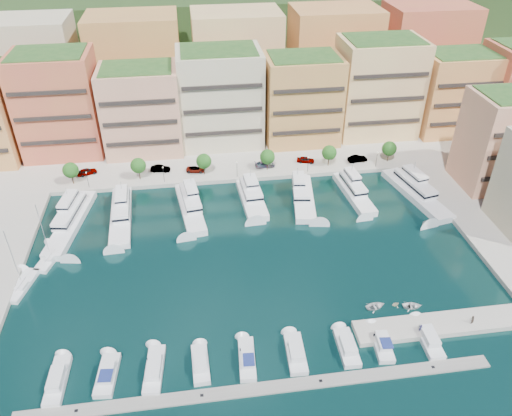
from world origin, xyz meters
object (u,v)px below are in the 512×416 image
object	(u,v)px
yacht_2	(190,205)
car_3	(265,164)
tree_3	(267,157)
cruiser_1	(107,375)
lamppost_2	(237,167)
tender_1	(396,304)
tree_1	(138,166)
tree_5	(389,149)
lamppost_3	(308,162)
sailboat_2	(51,258)
tender_0	(376,306)
yacht_1	(121,213)
car_0	(87,172)
tree_4	(329,153)
cruiser_3	(201,364)
cruiser_0	(57,381)
cruiser_8	(428,338)
yacht_5	(353,190)
cruiser_6	(347,348)
car_4	(306,160)
tree_0	(71,170)
yacht_6	(415,191)
lamppost_0	(87,177)
lamppost_1	(163,172)
tree_2	(204,161)
yacht_4	(303,195)
cruiser_2	(154,370)
sailboat_1	(22,286)
lamppost_4	(377,157)
person_1	(472,320)
yacht_3	(251,196)
cruiser_5	(296,354)
cruiser_7	(382,344)
person_0	(421,328)
tender_2	(412,306)
cruiser_4	(247,359)
car_1	(160,169)

from	to	relation	value
yacht_2	car_3	size ratio (longest dim) A/B	3.97
tree_3	cruiser_1	xyz separation A→B (m)	(-34.17, -58.10, -4.17)
lamppost_2	tender_1	distance (m)	52.90
tree_1	tree_5	bearing A→B (deg)	0.00
lamppost_2	lamppost_3	distance (m)	18.00
sailboat_2	tender_0	size ratio (longest dim) A/B	3.71
yacht_1	car_0	world-z (taller)	yacht_1
tree_4	cruiser_3	size ratio (longest dim) A/B	0.76
cruiser_0	cruiser_8	size ratio (longest dim) A/B	1.03
yacht_5	cruiser_6	distance (m)	47.59
car_4	cruiser_3	bearing A→B (deg)	169.02
tree_0	yacht_5	bearing A→B (deg)	-10.96
cruiser_3	sailboat_2	distance (m)	41.69
yacht_6	cruiser_0	bearing A→B (deg)	-150.10
lamppost_0	lamppost_1	distance (m)	18.00
tree_0	cruiser_6	xyz separation A→B (m)	(51.74, -58.08, -4.20)
yacht_5	cruiser_0	xyz separation A→B (m)	(-60.26, -45.18, -0.66)
tree_2	cruiser_0	distance (m)	63.60
yacht_4	cruiser_2	xyz separation A→B (m)	(-33.37, -44.80, -0.54)
tree_0	sailboat_1	xyz separation A→B (m)	(-3.98, -35.40, -4.43)
lamppost_1	lamppost_4	xyz separation A→B (m)	(54.00, 0.00, 0.00)
yacht_2	sailboat_2	size ratio (longest dim) A/B	1.56
tree_3	tender_1	xyz separation A→B (m)	(15.20, -49.72, -4.33)
tender_1	person_1	size ratio (longest dim) A/B	0.95
tree_1	yacht_3	size ratio (longest dim) A/B	0.34
tree_1	tree_5	distance (m)	64.00
lamppost_3	tree_0	bearing A→B (deg)	177.73
cruiser_1	car_4	size ratio (longest dim) A/B	1.75
lamppost_1	tree_3	bearing A→B (deg)	5.06
cruiser_1	cruiser_5	bearing A→B (deg)	0.03
cruiser_7	tender_0	bearing A→B (deg)	76.96
cruiser_3	sailboat_2	world-z (taller)	sailboat_2
cruiser_7	yacht_1	bearing A→B (deg)	136.08
tree_0	tender_0	bearing A→B (deg)	-39.83
car_0	lamppost_4	bearing A→B (deg)	-115.82
lamppost_4	lamppost_2	bearing A→B (deg)	180.00
sailboat_1	tender_0	world-z (taller)	sailboat_1
cruiser_6	person_0	xyz separation A→B (m)	(12.81, 1.19, 1.26)
car_3	person_0	distance (m)	60.98
tender_2	person_1	world-z (taller)	person_1
lamppost_2	cruiser_4	bearing A→B (deg)	-94.70
tree_5	yacht_3	size ratio (longest dim) A/B	0.34
yacht_3	car_0	size ratio (longest dim) A/B	3.45
tree_0	cruiser_8	size ratio (longest dim) A/B	0.64
yacht_4	sailboat_2	xyz separation A→B (m)	(-54.66, -14.29, -0.78)
tree_1	yacht_4	distance (m)	40.73
yacht_6	car_1	xyz separation A→B (m)	(-60.25, 18.14, 0.60)
cruiser_6	person_0	world-z (taller)	person_0
cruiser_8	car_1	distance (m)	75.63
tree_3	lamppost_4	distance (m)	28.11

